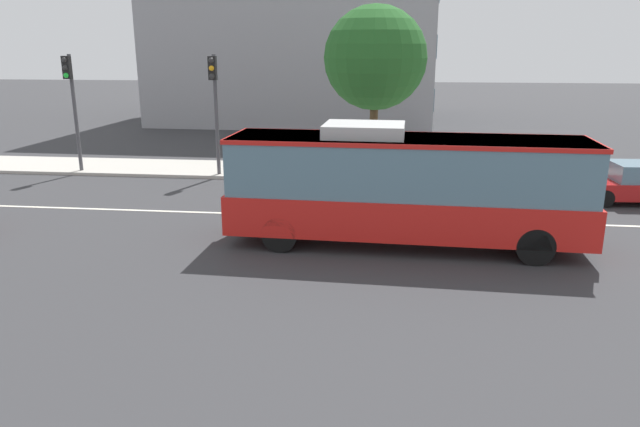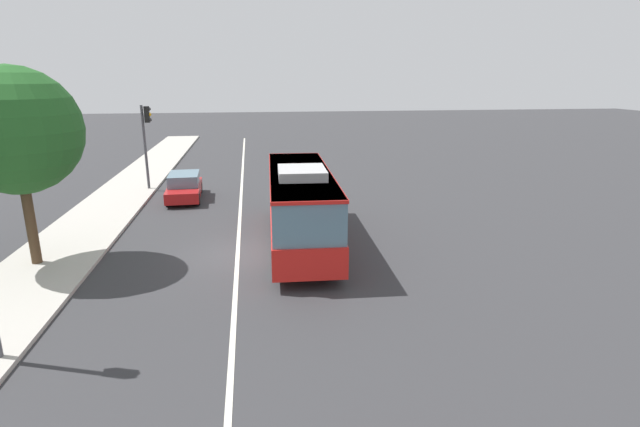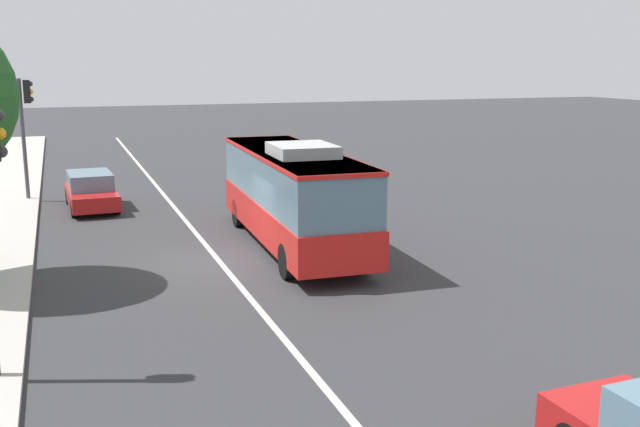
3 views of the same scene
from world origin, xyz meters
name	(u,v)px [view 3 (image 3 of 3)]	position (x,y,z in m)	size (l,w,h in m)	color
ground_plane	(220,262)	(0.00, 0.00, 0.00)	(160.00, 160.00, 0.00)	#333335
lane_centre_line	(220,262)	(0.00, 0.00, 0.01)	(76.00, 0.16, 0.01)	silver
transit_bus	(293,192)	(1.00, -2.64, 1.81)	(10.09, 2.87, 3.46)	red
sedan_red	(91,191)	(9.72, 3.20, 0.72)	(4.58, 2.00, 1.46)	#B21919
traffic_light_far_corner	(26,118)	(12.26, 5.53, 3.56)	(0.33, 0.62, 5.20)	#47474C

